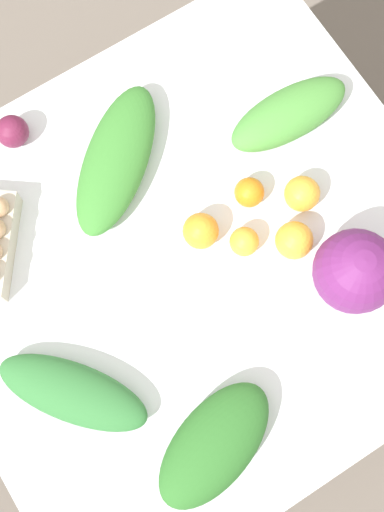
% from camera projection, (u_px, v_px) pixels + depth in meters
% --- Properties ---
extents(ground_plane, '(8.00, 8.00, 0.00)m').
position_uv_depth(ground_plane, '(192.00, 318.00, 2.29)').
color(ground_plane, '#70665B').
extents(dining_table, '(1.14, 1.08, 0.76)m').
position_uv_depth(dining_table, '(192.00, 269.00, 1.65)').
color(dining_table, silver).
rests_on(dining_table, ground_plane).
extents(cabbage_purple, '(0.18, 0.18, 0.18)m').
position_uv_depth(cabbage_purple, '(355.00, 271.00, 1.46)').
color(cabbage_purple, '#6B2366').
rests_on(cabbage_purple, dining_table).
extents(greens_bunch_chard, '(0.30, 0.13, 0.08)m').
position_uv_depth(greens_bunch_chard, '(289.00, 114.00, 1.60)').
color(greens_bunch_chard, '#4C933D').
rests_on(greens_bunch_chard, dining_table).
extents(greens_bunch_scallion, '(0.37, 0.35, 0.08)m').
position_uv_depth(greens_bunch_scallion, '(116.00, 159.00, 1.57)').
color(greens_bunch_scallion, '#3D8433').
rests_on(greens_bunch_scallion, dining_table).
extents(greens_bunch_dandelion, '(0.29, 0.33, 0.07)m').
position_uv_depth(greens_bunch_dandelion, '(73.00, 392.00, 1.45)').
color(greens_bunch_dandelion, '#337538').
rests_on(greens_bunch_dandelion, dining_table).
extents(greens_bunch_kale, '(0.33, 0.24, 0.09)m').
position_uv_depth(greens_bunch_kale, '(214.00, 445.00, 1.41)').
color(greens_bunch_kale, '#2D6B28').
rests_on(greens_bunch_kale, dining_table).
extents(beet_root, '(0.07, 0.07, 0.07)m').
position_uv_depth(beet_root, '(12.00, 131.00, 1.59)').
color(beet_root, maroon).
rests_on(beet_root, dining_table).
extents(orange_0, '(0.08, 0.08, 0.08)m').
position_uv_depth(orange_0, '(302.00, 194.00, 1.55)').
color(orange_0, '#F9A833').
rests_on(orange_0, dining_table).
extents(orange_1, '(0.06, 0.06, 0.06)m').
position_uv_depth(orange_1, '(244.00, 242.00, 1.53)').
color(orange_1, '#F9A833').
rests_on(orange_1, dining_table).
extents(orange_2, '(0.08, 0.08, 0.08)m').
position_uv_depth(orange_2, '(201.00, 231.00, 1.53)').
color(orange_2, orange).
rests_on(orange_2, dining_table).
extents(orange_3, '(0.08, 0.08, 0.08)m').
position_uv_depth(orange_3, '(294.00, 240.00, 1.52)').
color(orange_3, '#F9A833').
rests_on(orange_3, dining_table).
extents(orange_4, '(0.07, 0.07, 0.07)m').
position_uv_depth(orange_4, '(249.00, 192.00, 1.56)').
color(orange_4, orange).
rests_on(orange_4, dining_table).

